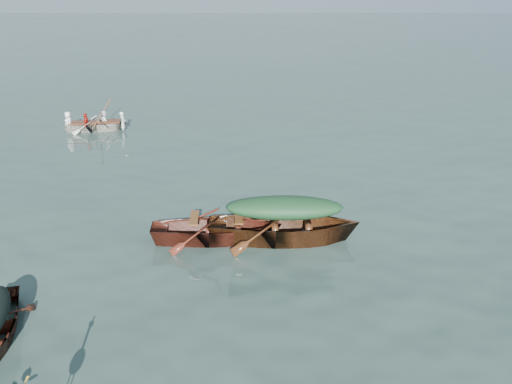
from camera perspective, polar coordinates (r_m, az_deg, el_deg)
ground at (r=10.61m, az=-3.51°, el=-10.99°), size 140.00×140.00×0.00m
green_tarp_boat at (r=12.32m, az=3.19°, el=-5.55°), size 5.12×1.62×1.24m
open_wooden_boat at (r=12.34m, az=-4.43°, el=-5.53°), size 4.47×1.57×1.03m
rowed_boat at (r=21.65m, az=-17.70°, el=6.69°), size 3.65×1.52×0.80m
green_tarp_cover at (r=11.91m, az=3.28°, el=-1.88°), size 2.82×0.89×0.52m
thwart_benches at (r=12.08m, az=-4.52°, el=-3.33°), size 2.24×0.92×0.04m
rowers at (r=21.45m, az=-17.97°, el=8.68°), size 2.58×1.28×0.76m
oars at (r=21.53m, az=-17.85°, el=7.78°), size 0.94×2.66×0.06m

